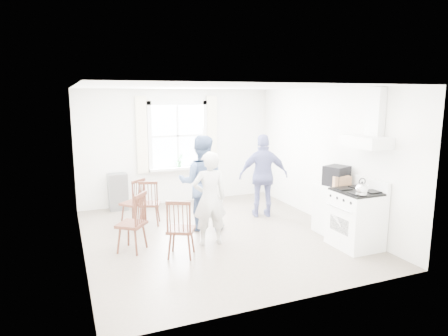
% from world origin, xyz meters
% --- Properties ---
extents(room_shell, '(4.62, 5.12, 2.64)m').
position_xyz_m(room_shell, '(0.00, 0.00, 1.30)').
color(room_shell, '#786B5C').
rests_on(room_shell, ground).
extents(window_assembly, '(1.88, 0.24, 1.70)m').
position_xyz_m(window_assembly, '(0.00, 2.45, 1.46)').
color(window_assembly, white).
rests_on(window_assembly, room_shell).
extents(range_hood, '(0.45, 0.76, 0.94)m').
position_xyz_m(range_hood, '(2.07, -1.35, 1.90)').
color(range_hood, white).
rests_on(range_hood, room_shell).
extents(shelf_unit, '(0.40, 0.30, 0.80)m').
position_xyz_m(shelf_unit, '(-1.40, 2.33, 0.40)').
color(shelf_unit, slate).
rests_on(shelf_unit, ground).
extents(gas_stove, '(0.68, 0.76, 1.12)m').
position_xyz_m(gas_stove, '(1.91, -1.35, 0.48)').
color(gas_stove, white).
rests_on(gas_stove, ground).
extents(kettle, '(0.19, 0.19, 0.27)m').
position_xyz_m(kettle, '(1.76, -1.62, 1.04)').
color(kettle, silver).
rests_on(kettle, gas_stove).
extents(low_cabinet, '(0.50, 0.55, 0.90)m').
position_xyz_m(low_cabinet, '(1.98, -0.65, 0.45)').
color(low_cabinet, white).
rests_on(low_cabinet, ground).
extents(stereo_stack, '(0.48, 0.45, 0.34)m').
position_xyz_m(stereo_stack, '(1.98, -0.72, 1.07)').
color(stereo_stack, black).
rests_on(stereo_stack, low_cabinet).
extents(cardboard_box, '(0.35, 0.28, 0.20)m').
position_xyz_m(cardboard_box, '(1.96, -0.86, 1.00)').
color(cardboard_box, '#9B6D4B').
rests_on(cardboard_box, low_cabinet).
extents(windsor_chair_a, '(0.53, 0.53, 0.91)m').
position_xyz_m(windsor_chair_a, '(-1.21, 1.14, 0.55)').
color(windsor_chair_a, '#442015').
rests_on(windsor_chair_a, ground).
extents(windsor_chair_b, '(0.53, 0.52, 0.94)m').
position_xyz_m(windsor_chair_b, '(-0.89, -0.74, 0.57)').
color(windsor_chair_b, '#442015').
rests_on(windsor_chair_b, ground).
extents(windsor_chair_c, '(0.56, 0.56, 0.97)m').
position_xyz_m(windsor_chair_c, '(-1.43, -0.21, 0.59)').
color(windsor_chair_c, '#442015').
rests_on(windsor_chair_c, ground).
extents(person_left, '(0.62, 0.62, 1.57)m').
position_xyz_m(person_left, '(-0.26, -0.33, 0.79)').
color(person_left, silver).
rests_on(person_left, ground).
extents(person_mid, '(1.11, 1.11, 1.75)m').
position_xyz_m(person_mid, '(-0.13, 0.46, 0.88)').
color(person_mid, '#4B618C').
rests_on(person_mid, ground).
extents(person_right, '(1.25, 1.25, 1.70)m').
position_xyz_m(person_right, '(1.30, 0.72, 0.85)').
color(person_right, navy).
rests_on(person_right, ground).
extents(potted_plant, '(0.20, 0.20, 0.30)m').
position_xyz_m(potted_plant, '(0.00, 2.36, 1.00)').
color(potted_plant, '#306E3A').
rests_on(potted_plant, window_assembly).
extents(windsor_chair_d, '(0.47, 0.47, 0.89)m').
position_xyz_m(windsor_chair_d, '(-1.00, 0.98, 0.54)').
color(windsor_chair_d, '#442015').
rests_on(windsor_chair_d, ground).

